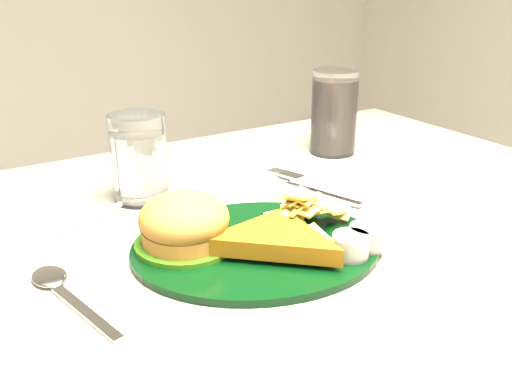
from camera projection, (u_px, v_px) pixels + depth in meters
dinner_plate at (257, 224)px, 0.66m from camera, size 0.35×0.32×0.07m
water_glass at (139, 158)px, 0.79m from camera, size 0.10×0.10×0.12m
cola_glass at (334, 112)px, 0.99m from camera, size 0.09×0.09×0.15m
fork_napkin at (318, 191)px, 0.83m from camera, size 0.17×0.20×0.01m
spoon at (85, 309)px, 0.55m from camera, size 0.08×0.17×0.01m
wrapped_straw at (114, 207)px, 0.78m from camera, size 0.24×0.18×0.01m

